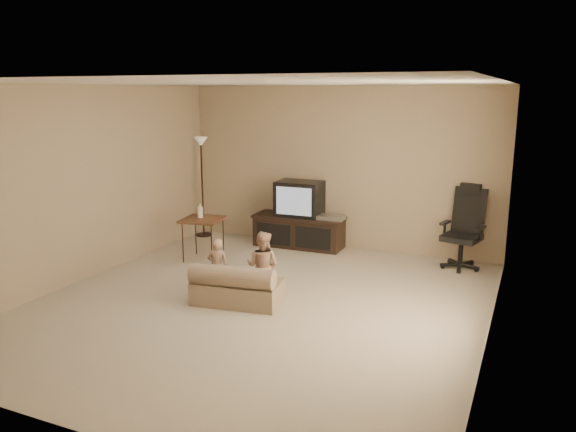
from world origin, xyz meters
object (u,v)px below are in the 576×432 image
office_chair (464,238)px  toddler_right (263,266)px  tv_stand (300,220)px  floor_lamp (202,164)px  side_table (203,220)px  child_sofa (236,287)px  toddler_left (218,268)px

office_chair → toddler_right: size_ratio=1.39×
tv_stand → floor_lamp: size_ratio=0.88×
floor_lamp → toddler_right: size_ratio=2.00×
side_table → child_sofa: 1.93m
side_table → child_sofa: (1.31, -1.36, -0.40)m
tv_stand → child_sofa: bearing=-85.1°
tv_stand → child_sofa: 2.60m
child_sofa → office_chair: bearing=40.5°
office_chair → child_sofa: office_chair is taller
side_table → child_sofa: size_ratio=0.77×
office_chair → toddler_left: bearing=-122.5°
side_table → toddler_right: (1.54, -1.13, -0.18)m
tv_stand → office_chair: 2.50m
tv_stand → office_chair: office_chair is taller
office_chair → toddler_right: 3.01m
office_chair → floor_lamp: 4.33m
toddler_left → toddler_right: size_ratio=0.87×
office_chair → toddler_left: office_chair is taller
toddler_right → office_chair: bearing=-132.9°
tv_stand → floor_lamp: bearing=179.6°
office_chair → child_sofa: (-2.20, -2.51, -0.22)m
side_table → floor_lamp: floor_lamp is taller
child_sofa → floor_lamp: bearing=120.9°
tv_stand → side_table: (-1.01, -1.22, 0.16)m
office_chair → floor_lamp: size_ratio=0.70×
tv_stand → office_chair: size_ratio=1.27×
toddler_right → tv_stand: bearing=-79.4°
floor_lamp → child_sofa: bearing=-50.9°
side_table → toddler_right: toddler_right is taller
child_sofa → toddler_right: size_ratio=1.28×
office_chair → side_table: 3.70m
child_sofa → toddler_left: size_ratio=1.47×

